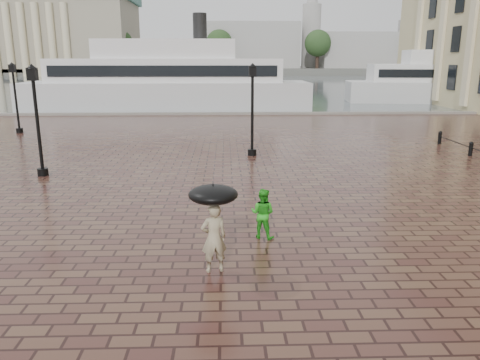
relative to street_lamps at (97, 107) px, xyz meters
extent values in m
plane|color=#3B1F1B|center=(5.00, -15.33, -2.33)|extent=(300.00, 300.00, 0.00)
plane|color=#4A555A|center=(5.00, 76.67, -2.33)|extent=(240.00, 240.00, 0.00)
cube|color=slate|center=(5.00, 16.67, -2.33)|extent=(80.00, 0.60, 0.30)
cube|color=#4C4C47|center=(5.00, 144.67, -1.33)|extent=(300.00, 60.00, 2.00)
cube|color=gray|center=(-50.00, 129.67, 9.67)|extent=(55.00, 30.00, 22.00)
cube|color=#9C9994|center=(15.00, 134.67, 6.67)|extent=(30.00, 22.00, 14.00)
cube|color=#9C9994|center=(50.00, 134.67, 5.17)|extent=(25.00, 22.00, 11.00)
cube|color=#9C9994|center=(85.00, 134.67, 7.67)|extent=(35.00, 22.00, 16.00)
cylinder|color=#9C9994|center=(35.00, 134.67, 9.67)|extent=(6.00, 6.00, 20.00)
cylinder|color=#2D2119|center=(-55.00, 122.67, 1.67)|extent=(1.00, 1.00, 8.00)
sphere|color=#1D3719|center=(-55.00, 122.67, 7.17)|extent=(8.00, 8.00, 8.00)
cylinder|color=#2D2119|center=(-25.00, 122.67, 1.67)|extent=(1.00, 1.00, 8.00)
sphere|color=#1D3719|center=(-25.00, 122.67, 7.17)|extent=(8.00, 8.00, 8.00)
cylinder|color=#2D2119|center=(5.00, 122.67, 1.67)|extent=(1.00, 1.00, 8.00)
sphere|color=#1D3719|center=(5.00, 122.67, 7.17)|extent=(8.00, 8.00, 8.00)
cylinder|color=#2D2119|center=(35.00, 122.67, 1.67)|extent=(1.00, 1.00, 8.00)
sphere|color=#1D3719|center=(35.00, 122.67, 7.17)|extent=(8.00, 8.00, 8.00)
cylinder|color=#2D2119|center=(65.00, 122.67, 1.67)|extent=(1.00, 1.00, 8.00)
sphere|color=#1D3719|center=(65.00, 122.67, 7.17)|extent=(8.00, 8.00, 8.00)
cylinder|color=black|center=(19.00, -1.83, -2.03)|extent=(0.20, 0.20, 0.60)
sphere|color=black|center=(19.00, -1.83, -1.71)|extent=(0.22, 0.22, 0.22)
cylinder|color=black|center=(19.00, 1.67, -2.03)|extent=(0.20, 0.20, 0.60)
sphere|color=black|center=(19.00, 1.67, -1.71)|extent=(0.22, 0.22, 0.22)
cylinder|color=black|center=(-1.00, -5.33, -2.18)|extent=(0.44, 0.44, 0.30)
cylinder|color=black|center=(-1.00, -5.33, -0.33)|extent=(0.14, 0.14, 4.00)
cube|color=black|center=(-1.00, -5.33, 1.82)|extent=(0.35, 0.35, 0.50)
sphere|color=beige|center=(-1.00, -5.33, 1.82)|extent=(0.28, 0.28, 0.28)
cylinder|color=black|center=(8.00, -1.33, -2.18)|extent=(0.44, 0.44, 0.30)
cylinder|color=black|center=(8.00, -1.33, -0.33)|extent=(0.14, 0.14, 4.00)
cube|color=black|center=(8.00, -1.33, 1.82)|extent=(0.35, 0.35, 0.50)
sphere|color=beige|center=(8.00, -1.33, 1.82)|extent=(0.28, 0.28, 0.28)
cylinder|color=black|center=(-7.00, 6.67, -2.18)|extent=(0.44, 0.44, 0.30)
cylinder|color=black|center=(-7.00, 6.67, -0.33)|extent=(0.14, 0.14, 4.00)
cube|color=black|center=(-7.00, 6.67, 1.82)|extent=(0.35, 0.35, 0.50)
sphere|color=beige|center=(-7.00, 6.67, 1.82)|extent=(0.28, 0.28, 0.28)
imported|color=tan|center=(6.38, -14.71, -1.51)|extent=(0.67, 0.52, 1.62)
imported|color=green|center=(7.64, -12.65, -1.64)|extent=(0.82, 0.75, 1.38)
cube|color=silver|center=(1.07, 21.67, -1.02)|extent=(27.21, 6.62, 2.61)
cube|color=silver|center=(1.07, 21.67, 1.37)|extent=(21.77, 5.73, 2.18)
cube|color=silver|center=(1.07, 21.67, 3.33)|extent=(13.07, 5.05, 1.74)
cylinder|color=black|center=(4.33, 21.68, 5.29)|extent=(1.31, 1.31, 2.61)
cube|color=black|center=(1.08, 18.78, 1.37)|extent=(20.66, 0.17, 0.98)
cube|color=black|center=(1.06, 24.55, 1.37)|extent=(20.66, 0.17, 0.98)
cube|color=silver|center=(32.62, 28.07, -1.18)|extent=(24.42, 8.69, 2.29)
cube|color=silver|center=(32.62, 28.07, 0.92)|extent=(19.58, 7.33, 1.91)
cube|color=silver|center=(32.62, 28.07, 2.64)|extent=(11.93, 5.80, 1.53)
cube|color=black|center=(32.30, 25.56, 0.92)|extent=(18.02, 2.38, 0.86)
cube|color=black|center=(32.93, 30.59, 0.92)|extent=(18.02, 2.38, 0.86)
cylinder|color=black|center=(6.38, -14.71, -0.95)|extent=(0.02, 0.02, 0.95)
ellipsoid|color=black|center=(6.38, -14.71, -0.49)|extent=(1.10, 1.10, 0.39)
camera|label=1|loc=(6.66, -24.60, 2.39)|focal=35.00mm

